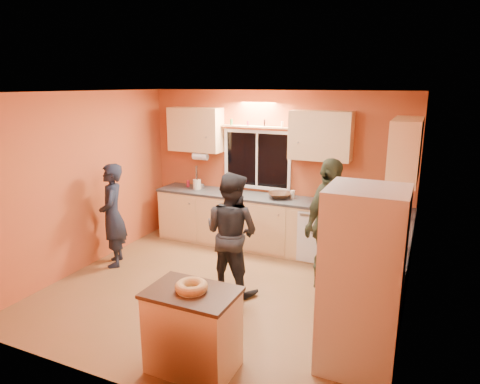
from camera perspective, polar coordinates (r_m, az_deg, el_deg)
The scene contains 14 objects.
ground at distance 5.86m, azimuth -2.49°, elevation -13.18°, with size 4.50×4.50×0.00m, color brown.
room_shell at distance 5.63m, azimuth 0.31°, elevation 3.19°, with size 4.54×4.04×2.61m.
back_counter at distance 7.12m, azimuth 3.72°, elevation -4.17°, with size 4.23×0.62×0.90m.
right_counter at distance 5.62m, azimuth 18.28°, elevation -10.07°, with size 0.62×1.84×0.90m.
refrigerator at distance 4.26m, azimuth 15.94°, elevation -11.27°, with size 0.72×0.70×1.80m, color silver.
island at distance 4.31m, azimuth -6.32°, elevation -17.78°, with size 0.85×0.58×0.82m.
bundt_pastry at distance 4.09m, azimuth -6.49°, elevation -12.41°, with size 0.31×0.31×0.09m, color tan.
person_left at distance 6.69m, azimuth -16.62°, elevation -3.00°, with size 0.57×0.37×1.56m, color black.
person_center at distance 5.60m, azimuth -1.13°, elevation -5.47°, with size 0.79×0.61×1.62m, color black.
person_right at distance 5.81m, azimuth 11.60°, elevation -4.20°, with size 1.04×0.43×1.77m, color #2F3421.
mixing_bowl at distance 6.94m, azimuth 5.30°, elevation -0.44°, with size 0.37×0.37×0.09m, color black.
utensil_crock at distance 7.53m, azimuth -5.75°, elevation 1.03°, with size 0.14×0.14×0.17m, color beige.
potted_plant at distance 5.12m, azimuth 18.82°, elevation -5.16°, with size 0.29×0.25×0.33m, color gray.
red_box at distance 5.50m, azimuth 18.38°, elevation -5.20°, with size 0.16×0.12×0.07m, color maroon.
Camera 1 is at (2.36, -4.64, 2.70)m, focal length 32.00 mm.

